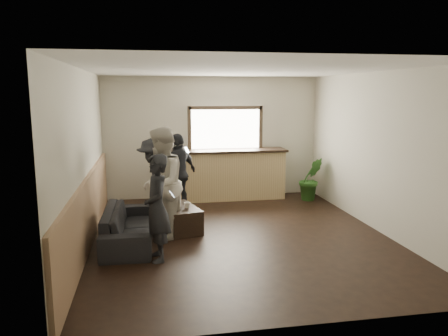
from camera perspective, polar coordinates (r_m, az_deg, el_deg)
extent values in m
cube|color=black|center=(7.61, 1.94, -8.83)|extent=(5.00, 6.00, 0.01)
cube|color=silver|center=(7.22, 2.07, 12.73)|extent=(5.00, 6.00, 0.01)
cube|color=beige|center=(10.22, -1.53, 4.01)|extent=(5.00, 0.01, 2.80)
cube|color=beige|center=(4.45, 10.14, -3.74)|extent=(5.00, 0.01, 2.80)
cube|color=beige|center=(7.19, -17.87, 1.09)|extent=(0.01, 6.00, 2.80)
cube|color=beige|center=(8.18, 19.40, 2.01)|extent=(0.01, 6.00, 2.80)
cube|color=tan|center=(7.36, -17.29, -5.46)|extent=(0.06, 5.90, 1.10)
cube|color=tan|center=(10.08, 0.45, -0.96)|extent=(2.60, 0.60, 1.10)
cube|color=black|center=(9.98, 0.45, 2.29)|extent=(2.70, 0.68, 0.05)
cube|color=white|center=(10.21, 0.17, 5.13)|extent=(1.60, 0.06, 0.90)
cube|color=#3F3326|center=(10.15, 0.20, 7.88)|extent=(1.72, 0.08, 0.08)
cube|color=#3F3326|center=(10.06, -4.53, 5.03)|extent=(0.08, 0.08, 1.06)
cube|color=#3F3326|center=(10.36, 4.79, 5.17)|extent=(0.08, 0.08, 1.06)
imported|color=black|center=(7.37, -12.35, -7.35)|extent=(0.82, 1.98, 0.57)
cube|color=black|center=(7.88, -5.79, -6.56)|extent=(0.77, 1.08, 0.43)
imported|color=silver|center=(7.94, -7.17, -4.48)|extent=(0.14, 0.14, 0.10)
imported|color=silver|center=(7.71, -4.85, -4.85)|extent=(0.15, 0.15, 0.10)
imported|color=#2D6623|center=(10.14, 11.28, -1.41)|extent=(0.56, 0.46, 0.98)
imported|color=black|center=(6.41, -8.75, -5.17)|extent=(0.46, 0.62, 1.57)
cube|color=black|center=(6.41, -6.85, -3.42)|extent=(0.10, 0.08, 0.12)
cube|color=white|center=(6.40, -6.85, -3.39)|extent=(0.08, 0.07, 0.11)
imported|color=beige|center=(7.33, -8.15, -2.03)|extent=(0.95, 1.08, 1.88)
cube|color=black|center=(7.28, -6.48, -2.19)|extent=(0.11, 0.10, 0.12)
cube|color=white|center=(7.27, -6.47, -2.16)|extent=(0.09, 0.08, 0.11)
imported|color=black|center=(8.06, -9.07, -1.87)|extent=(0.64, 1.07, 1.63)
cube|color=black|center=(8.02, -7.55, -0.03)|extent=(0.09, 0.08, 0.12)
cube|color=white|center=(8.01, -7.54, -0.01)|extent=(0.08, 0.07, 0.11)
imported|color=black|center=(8.94, -5.91, -0.67)|extent=(0.96, 0.95, 1.63)
cube|color=black|center=(8.72, -4.88, 2.34)|extent=(0.12, 0.12, 0.12)
cube|color=white|center=(8.72, -4.87, 2.37)|extent=(0.10, 0.10, 0.11)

